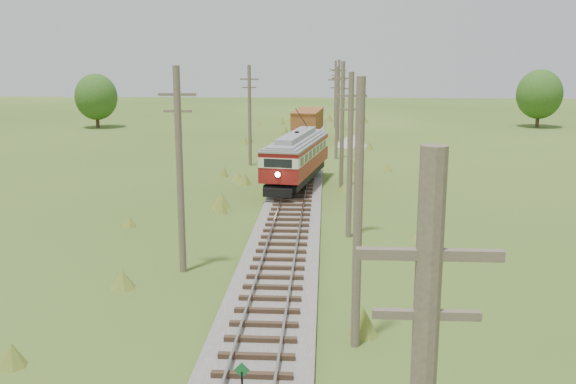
# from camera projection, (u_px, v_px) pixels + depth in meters

# --- Properties ---
(railbed_main) EXTENTS (3.60, 96.00, 0.57)m
(railbed_main) POSITION_uv_depth(u_px,v_px,m) (299.00, 176.00, 49.66)
(railbed_main) COLOR #605B54
(railbed_main) RESTS_ON ground
(switch_marker) EXTENTS (0.45, 0.06, 1.08)m
(switch_marker) POSITION_uv_depth(u_px,v_px,m) (242.00, 377.00, 17.86)
(switch_marker) COLOR black
(switch_marker) RESTS_ON ground
(streetcar) EXTENTS (4.51, 11.59, 5.24)m
(streetcar) POSITION_uv_depth(u_px,v_px,m) (297.00, 154.00, 45.61)
(streetcar) COLOR black
(streetcar) RESTS_ON ground
(gondola) EXTENTS (3.54, 8.71, 2.82)m
(gondola) POSITION_uv_depth(u_px,v_px,m) (308.00, 122.00, 71.83)
(gondola) COLOR black
(gondola) RESTS_ON ground
(gravel_pile) EXTENTS (3.76, 3.99, 1.37)m
(gravel_pile) POSITION_uv_depth(u_px,v_px,m) (353.00, 140.00, 67.03)
(gravel_pile) COLOR gray
(gravel_pile) RESTS_ON ground
(utility_pole_r_1) EXTENTS (0.30, 0.30, 8.80)m
(utility_pole_r_1) POSITION_uv_depth(u_px,v_px,m) (358.00, 217.00, 20.29)
(utility_pole_r_1) COLOR brown
(utility_pole_r_1) RESTS_ON ground
(utility_pole_r_2) EXTENTS (1.60, 0.30, 8.60)m
(utility_pole_r_2) POSITION_uv_depth(u_px,v_px,m) (350.00, 154.00, 32.96)
(utility_pole_r_2) COLOR brown
(utility_pole_r_2) RESTS_ON ground
(utility_pole_r_3) EXTENTS (1.60, 0.30, 9.00)m
(utility_pole_r_3) POSITION_uv_depth(u_px,v_px,m) (342.00, 124.00, 45.61)
(utility_pole_r_3) COLOR brown
(utility_pole_r_3) RESTS_ON ground
(utility_pole_r_4) EXTENTS (1.60, 0.30, 8.40)m
(utility_pole_r_4) POSITION_uv_depth(u_px,v_px,m) (337.00, 112.00, 58.38)
(utility_pole_r_4) COLOR brown
(utility_pole_r_4) RESTS_ON ground
(utility_pole_r_5) EXTENTS (1.60, 0.30, 8.90)m
(utility_pole_r_5) POSITION_uv_depth(u_px,v_px,m) (339.00, 99.00, 70.99)
(utility_pole_r_5) COLOR brown
(utility_pole_r_5) RESTS_ON ground
(utility_pole_r_6) EXTENTS (1.60, 0.30, 8.70)m
(utility_pole_r_6) POSITION_uv_depth(u_px,v_px,m) (335.00, 93.00, 83.71)
(utility_pole_r_6) COLOR brown
(utility_pole_r_6) RESTS_ON ground
(utility_pole_l_a) EXTENTS (1.60, 0.30, 9.00)m
(utility_pole_l_a) POSITION_uv_depth(u_px,v_px,m) (180.00, 169.00, 27.50)
(utility_pole_l_a) COLOR brown
(utility_pole_l_a) RESTS_ON ground
(utility_pole_l_b) EXTENTS (1.60, 0.30, 8.60)m
(utility_pole_l_b) POSITION_uv_depth(u_px,v_px,m) (250.00, 114.00, 54.89)
(utility_pole_l_b) COLOR brown
(utility_pole_l_b) RESTS_ON ground
(tree_mid_a) EXTENTS (5.46, 5.46, 7.03)m
(tree_mid_a) POSITION_uv_depth(u_px,v_px,m) (96.00, 97.00, 83.67)
(tree_mid_a) COLOR #38281C
(tree_mid_a) RESTS_ON ground
(tree_mid_b) EXTENTS (5.88, 5.88, 7.57)m
(tree_mid_b) POSITION_uv_depth(u_px,v_px,m) (539.00, 94.00, 84.13)
(tree_mid_b) COLOR #38281C
(tree_mid_b) RESTS_ON ground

